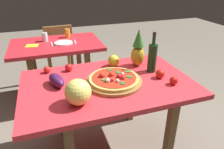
{
  "coord_description": "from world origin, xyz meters",
  "views": [
    {
      "loc": [
        -0.43,
        -1.39,
        1.54
      ],
      "look_at": [
        0.04,
        0.02,
        0.8
      ],
      "focal_mm": 33.19,
      "sensor_mm": 36.0,
      "label": 1
    }
  ],
  "objects_px": {
    "tomato_at_corner": "(69,67)",
    "drinking_glass_water": "(45,37)",
    "bell_pepper": "(114,61)",
    "tomato_near_board": "(47,70)",
    "pineapple_left": "(138,50)",
    "tomato_by_bottle": "(174,81)",
    "tomato_beside_pepper": "(160,74)",
    "fork_utensil": "(52,44)",
    "wine_bottle": "(152,57)",
    "dining_chair": "(59,48)",
    "melon": "(78,92)",
    "background_table": "(57,52)",
    "pizza": "(114,78)",
    "knife_utensil": "(75,42)",
    "display_table": "(108,91)",
    "pizza_board": "(114,81)",
    "drinking_glass_juice": "(68,33)",
    "napkin_folded": "(32,46)",
    "eggplant": "(56,80)",
    "dinner_plate": "(64,43)"
  },
  "relations": [
    {
      "from": "bell_pepper",
      "to": "fork_utensil",
      "type": "relative_size",
      "value": 0.63
    },
    {
      "from": "melon",
      "to": "napkin_folded",
      "type": "relative_size",
      "value": 1.26
    },
    {
      "from": "fork_utensil",
      "to": "dining_chair",
      "type": "bearing_deg",
      "value": 78.02
    },
    {
      "from": "eggplant",
      "to": "tomato_beside_pepper",
      "type": "height_order",
      "value": "eggplant"
    },
    {
      "from": "dining_chair",
      "to": "pineapple_left",
      "type": "height_order",
      "value": "pineapple_left"
    },
    {
      "from": "pineapple_left",
      "to": "tomato_by_bottle",
      "type": "relative_size",
      "value": 5.34
    },
    {
      "from": "wine_bottle",
      "to": "fork_utensil",
      "type": "bearing_deg",
      "value": 126.88
    },
    {
      "from": "pineapple_left",
      "to": "drinking_glass_juice",
      "type": "bearing_deg",
      "value": 113.21
    },
    {
      "from": "dining_chair",
      "to": "fork_utensil",
      "type": "xyz_separation_m",
      "value": [
        -0.12,
        -0.63,
        0.27
      ]
    },
    {
      "from": "tomato_by_bottle",
      "to": "napkin_folded",
      "type": "distance_m",
      "value": 1.7
    },
    {
      "from": "tomato_at_corner",
      "to": "drinking_glass_water",
      "type": "bearing_deg",
      "value": 99.24
    },
    {
      "from": "drinking_glass_juice",
      "to": "tomato_near_board",
      "type": "bearing_deg",
      "value": -107.09
    },
    {
      "from": "pineapple_left",
      "to": "bell_pepper",
      "type": "bearing_deg",
      "value": 165.14
    },
    {
      "from": "pineapple_left",
      "to": "tomato_beside_pepper",
      "type": "xyz_separation_m",
      "value": [
        0.07,
        -0.29,
        -0.12
      ]
    },
    {
      "from": "wine_bottle",
      "to": "tomato_at_corner",
      "type": "relative_size",
      "value": 5.17
    },
    {
      "from": "pineapple_left",
      "to": "knife_utensil",
      "type": "height_order",
      "value": "pineapple_left"
    },
    {
      "from": "pizza",
      "to": "melon",
      "type": "relative_size",
      "value": 2.24
    },
    {
      "from": "drinking_glass_juice",
      "to": "fork_utensil",
      "type": "xyz_separation_m",
      "value": [
        -0.23,
        -0.25,
        -0.05
      ]
    },
    {
      "from": "display_table",
      "to": "tomato_at_corner",
      "type": "bearing_deg",
      "value": 131.68
    },
    {
      "from": "dinner_plate",
      "to": "knife_utensil",
      "type": "distance_m",
      "value": 0.14
    },
    {
      "from": "melon",
      "to": "tomato_at_corner",
      "type": "distance_m",
      "value": 0.53
    },
    {
      "from": "pizza_board",
      "to": "pineapple_left",
      "type": "height_order",
      "value": "pineapple_left"
    },
    {
      "from": "pizza",
      "to": "tomato_by_bottle",
      "type": "bearing_deg",
      "value": -21.33
    },
    {
      "from": "pizza",
      "to": "drinking_glass_juice",
      "type": "distance_m",
      "value": 1.4
    },
    {
      "from": "background_table",
      "to": "knife_utensil",
      "type": "height_order",
      "value": "knife_utensil"
    },
    {
      "from": "pizza_board",
      "to": "dinner_plate",
      "type": "xyz_separation_m",
      "value": [
        -0.26,
        1.14,
        -0.0
      ]
    },
    {
      "from": "pizza",
      "to": "fork_utensil",
      "type": "bearing_deg",
      "value": 109.26
    },
    {
      "from": "pineapple_left",
      "to": "tomato_beside_pepper",
      "type": "bearing_deg",
      "value": -76.47
    },
    {
      "from": "melon",
      "to": "bell_pepper",
      "type": "distance_m",
      "value": 0.65
    },
    {
      "from": "drinking_glass_juice",
      "to": "drinking_glass_water",
      "type": "xyz_separation_m",
      "value": [
        -0.29,
        -0.08,
        -0.0
      ]
    },
    {
      "from": "background_table",
      "to": "pizza",
      "type": "bearing_deg",
      "value": -73.72
    },
    {
      "from": "tomato_beside_pepper",
      "to": "fork_utensil",
      "type": "xyz_separation_m",
      "value": [
        -0.78,
        1.18,
        -0.03
      ]
    },
    {
      "from": "drinking_glass_water",
      "to": "knife_utensil",
      "type": "relative_size",
      "value": 0.6
    },
    {
      "from": "tomato_beside_pepper",
      "to": "knife_utensil",
      "type": "height_order",
      "value": "tomato_beside_pepper"
    },
    {
      "from": "wine_bottle",
      "to": "eggplant",
      "type": "xyz_separation_m",
      "value": [
        -0.81,
        0.0,
        -0.09
      ]
    },
    {
      "from": "tomato_beside_pepper",
      "to": "fork_utensil",
      "type": "bearing_deg",
      "value": 123.72
    },
    {
      "from": "napkin_folded",
      "to": "pizza_board",
      "type": "bearing_deg",
      "value": -61.68
    },
    {
      "from": "display_table",
      "to": "pizza_board",
      "type": "relative_size",
      "value": 3.03
    },
    {
      "from": "fork_utensil",
      "to": "eggplant",
      "type": "bearing_deg",
      "value": -93.21
    },
    {
      "from": "bell_pepper",
      "to": "tomato_near_board",
      "type": "bearing_deg",
      "value": 175.38
    },
    {
      "from": "dinner_plate",
      "to": "napkin_folded",
      "type": "bearing_deg",
      "value": 176.47
    },
    {
      "from": "wine_bottle",
      "to": "tomato_by_bottle",
      "type": "distance_m",
      "value": 0.29
    },
    {
      "from": "eggplant",
      "to": "tomato_beside_pepper",
      "type": "bearing_deg",
      "value": -9.88
    },
    {
      "from": "tomato_by_bottle",
      "to": "fork_utensil",
      "type": "bearing_deg",
      "value": 122.42
    },
    {
      "from": "wine_bottle",
      "to": "fork_utensil",
      "type": "distance_m",
      "value": 1.3
    },
    {
      "from": "tomato_near_board",
      "to": "drinking_glass_water",
      "type": "relative_size",
      "value": 0.57
    },
    {
      "from": "drinking_glass_juice",
      "to": "napkin_folded",
      "type": "relative_size",
      "value": 0.8
    },
    {
      "from": "melon",
      "to": "napkin_folded",
      "type": "xyz_separation_m",
      "value": [
        -0.31,
        1.35,
        -0.08
      ]
    },
    {
      "from": "knife_utensil",
      "to": "background_table",
      "type": "bearing_deg",
      "value": 172.92
    },
    {
      "from": "pineapple_left",
      "to": "pizza",
      "type": "bearing_deg",
      "value": -141.37
    }
  ]
}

